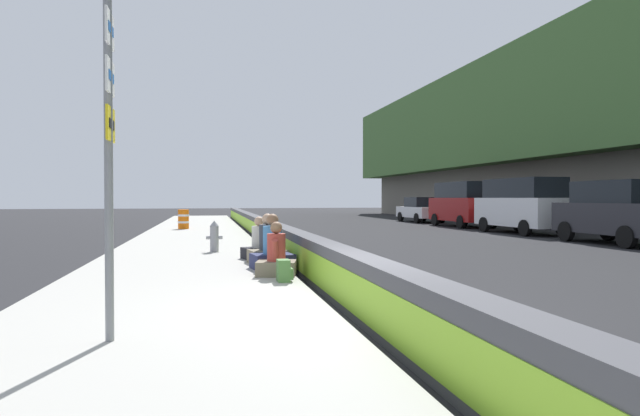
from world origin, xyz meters
TOP-DOWN VIEW (x-y plane):
  - ground_plane at (0.00, 0.00)m, footprint 160.00×160.00m
  - sidewalk_strip at (0.00, 2.65)m, footprint 80.00×4.40m
  - jersey_barrier at (0.00, 0.00)m, footprint 76.00×0.45m
  - route_sign_post at (-1.04, 3.15)m, footprint 0.44×0.09m
  - fire_hydrant at (8.42, 1.93)m, footprint 0.26×0.46m
  - seated_person_foreground at (3.40, 0.81)m, footprint 0.79×0.88m
  - seated_person_middle at (4.42, 0.76)m, footprint 0.85×0.95m
  - seated_person_rear at (5.41, 0.75)m, footprint 0.83×0.93m
  - seated_person_far at (6.34, 0.87)m, footprint 0.83×0.91m
  - backpack at (2.60, 0.77)m, footprint 0.32×0.28m
  - construction_barrel at (20.05, 3.26)m, footprint 0.54×0.54m
  - parked_car_third at (9.50, -12.20)m, footprint 4.82×2.11m
  - parked_car_fourth at (15.37, -12.16)m, footprint 5.16×2.23m
  - parked_car_midline at (21.31, -12.20)m, footprint 5.11×2.12m
  - parked_car_far at (27.39, -12.13)m, footprint 4.54×2.03m

SIDE VIEW (x-z plane):
  - ground_plane at x=0.00m, z-range 0.00..0.00m
  - sidewalk_strip at x=0.00m, z-range 0.00..0.14m
  - backpack at x=2.60m, z-range 0.13..0.53m
  - jersey_barrier at x=0.00m, z-range 0.00..0.85m
  - seated_person_foreground at x=3.40m, z-range -0.06..1.00m
  - seated_person_far at x=6.34m, z-range -0.06..1.00m
  - seated_person_rear at x=5.41m, z-range -0.08..1.08m
  - seated_person_middle at x=4.42m, z-range -0.08..1.10m
  - fire_hydrant at x=8.42m, z-range 0.15..1.03m
  - construction_barrel at x=20.05m, z-range 0.14..1.09m
  - parked_car_far at x=27.39m, z-range 0.01..1.72m
  - parked_car_third at x=9.50m, z-range 0.04..2.32m
  - parked_car_fourth at x=15.37m, z-range 0.07..2.63m
  - parked_car_midline at x=21.31m, z-range 0.07..2.63m
  - route_sign_post at x=-1.04m, z-range 0.43..4.03m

